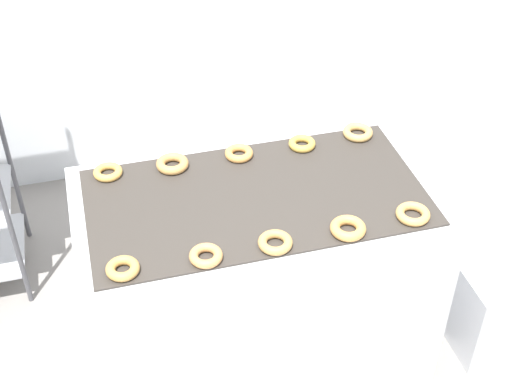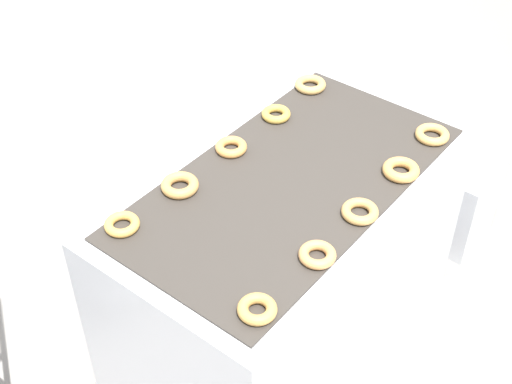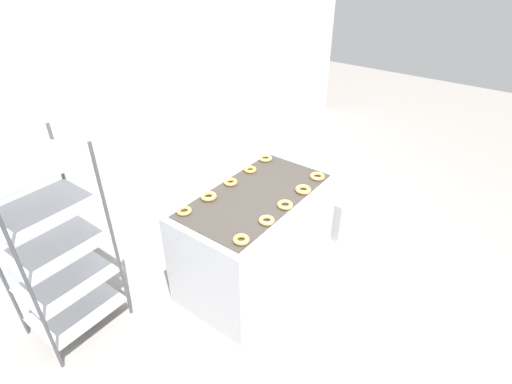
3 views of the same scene
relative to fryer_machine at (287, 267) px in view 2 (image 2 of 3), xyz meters
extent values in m
cube|color=silver|center=(0.00, 0.00, 0.00)|extent=(1.37, 0.75, 0.85)
cube|color=#38332D|center=(0.00, 0.00, 0.43)|extent=(1.26, 0.66, 0.01)
cube|color=#262628|center=(0.38, -0.34, 0.17)|extent=(0.12, 0.07, 0.10)
cube|color=silver|center=(1.01, -0.23, -0.22)|extent=(0.33, 0.33, 0.42)
torus|color=tan|center=(-0.53, -0.27, 0.45)|extent=(0.11, 0.11, 0.03)
torus|color=tan|center=(-0.25, -0.28, 0.45)|extent=(0.11, 0.11, 0.03)
torus|color=tan|center=(-0.01, -0.28, 0.45)|extent=(0.12, 0.12, 0.03)
torus|color=#D5994E|center=(0.26, -0.28, 0.45)|extent=(0.13, 0.13, 0.04)
torus|color=tan|center=(0.51, -0.26, 0.45)|extent=(0.12, 0.12, 0.03)
torus|color=gold|center=(-0.52, 0.28, 0.44)|extent=(0.11, 0.11, 0.03)
torus|color=tan|center=(-0.27, 0.26, 0.45)|extent=(0.13, 0.13, 0.03)
torus|color=#D6944A|center=(0.00, 0.26, 0.45)|extent=(0.11, 0.11, 0.03)
torus|color=gold|center=(0.26, 0.26, 0.45)|extent=(0.11, 0.11, 0.03)
torus|color=tan|center=(0.51, 0.28, 0.45)|extent=(0.12, 0.12, 0.03)
camera|label=1|loc=(-0.54, -2.00, 2.10)|focal=50.00mm
camera|label=2|loc=(-1.53, -1.07, 1.98)|focal=50.00mm
camera|label=3|loc=(-2.13, -1.60, 2.15)|focal=28.00mm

